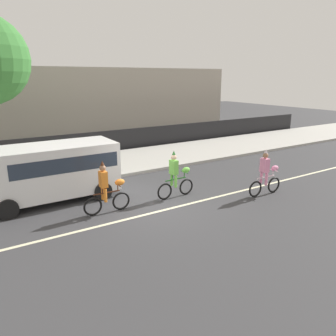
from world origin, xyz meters
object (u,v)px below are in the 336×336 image
object	(u,v)px
parked_van_white	(52,168)
parade_cyclist_lime	(176,177)
parade_cyclist_pink	(266,175)
parade_cyclist_orange	(107,190)

from	to	relation	value
parked_van_white	parade_cyclist_lime	bearing A→B (deg)	-28.74
parade_cyclist_lime	parade_cyclist_pink	size ratio (longest dim) A/B	1.00
parade_cyclist_pink	parked_van_white	bearing A→B (deg)	151.49
parked_van_white	parade_cyclist_pink	bearing A→B (deg)	-28.51
parade_cyclist_orange	parade_cyclist_pink	world-z (taller)	same
parade_cyclist_lime	parked_van_white	world-z (taller)	parked_van_white
parade_cyclist_orange	parked_van_white	distance (m)	2.67
parade_cyclist_orange	parade_cyclist_lime	size ratio (longest dim) A/B	1.00
parade_cyclist_pink	parked_van_white	world-z (taller)	parked_van_white
parade_cyclist_orange	parade_cyclist_lime	bearing A→B (deg)	0.04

